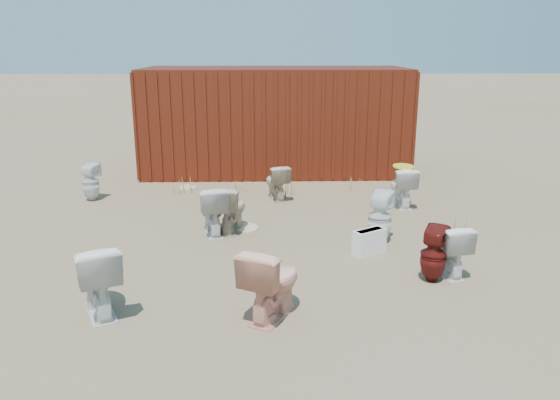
{
  "coord_description": "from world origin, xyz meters",
  "views": [
    {
      "loc": [
        -0.21,
        -7.66,
        2.91
      ],
      "look_at": [
        0.0,
        0.6,
        0.55
      ],
      "focal_mm": 35.0,
      "sensor_mm": 36.0,
      "label": 1
    }
  ],
  "objects_px": {
    "loose_tank": "(369,241)",
    "toilet_back_beige_left": "(276,182)",
    "shipping_container": "(275,120)",
    "toilet_front_c": "(212,210)",
    "toilet_front_a": "(97,278)",
    "toilet_back_beige_right": "(231,208)",
    "toilet_front_e": "(448,249)",
    "toilet_back_e": "(380,217)",
    "toilet_back_a": "(90,182)",
    "toilet_front_maroon": "(434,254)",
    "toilet_front_pink": "(272,281)",
    "toilet_back_yellowlid": "(402,187)"
  },
  "relations": [
    {
      "from": "toilet_back_beige_left",
      "to": "toilet_back_beige_right",
      "type": "relative_size",
      "value": 0.9
    },
    {
      "from": "shipping_container",
      "to": "toilet_back_yellowlid",
      "type": "distance_m",
      "value": 3.99
    },
    {
      "from": "toilet_front_e",
      "to": "toilet_back_a",
      "type": "bearing_deg",
      "value": -43.97
    },
    {
      "from": "toilet_back_a",
      "to": "toilet_back_beige_left",
      "type": "relative_size",
      "value": 1.06
    },
    {
      "from": "toilet_front_pink",
      "to": "toilet_front_e",
      "type": "distance_m",
      "value": 2.56
    },
    {
      "from": "toilet_front_maroon",
      "to": "toilet_front_e",
      "type": "xyz_separation_m",
      "value": [
        0.25,
        0.21,
        -0.01
      ]
    },
    {
      "from": "toilet_front_maroon",
      "to": "toilet_back_beige_left",
      "type": "height_order",
      "value": "toilet_front_maroon"
    },
    {
      "from": "toilet_front_maroon",
      "to": "toilet_back_e",
      "type": "height_order",
      "value": "toilet_back_e"
    },
    {
      "from": "toilet_front_e",
      "to": "toilet_back_a",
      "type": "xyz_separation_m",
      "value": [
        -5.74,
        3.68,
        0.01
      ]
    },
    {
      "from": "toilet_front_e",
      "to": "toilet_front_a",
      "type": "bearing_deg",
      "value": 1.71
    },
    {
      "from": "toilet_front_a",
      "to": "toilet_front_e",
      "type": "relative_size",
      "value": 1.2
    },
    {
      "from": "toilet_front_maroon",
      "to": "toilet_back_a",
      "type": "bearing_deg",
      "value": -1.33
    },
    {
      "from": "toilet_front_e",
      "to": "shipping_container",
      "type": "bearing_deg",
      "value": -82.48
    },
    {
      "from": "toilet_front_maroon",
      "to": "toilet_back_beige_left",
      "type": "relative_size",
      "value": 1.05
    },
    {
      "from": "toilet_back_beige_left",
      "to": "toilet_front_a",
      "type": "bearing_deg",
      "value": 48.44
    },
    {
      "from": "toilet_front_pink",
      "to": "toilet_back_yellowlid",
      "type": "relative_size",
      "value": 1.13
    },
    {
      "from": "toilet_back_yellowlid",
      "to": "toilet_back_beige_left",
      "type": "bearing_deg",
      "value": -15.9
    },
    {
      "from": "toilet_front_a",
      "to": "toilet_front_e",
      "type": "distance_m",
      "value": 4.35
    },
    {
      "from": "toilet_front_a",
      "to": "toilet_back_e",
      "type": "xyz_separation_m",
      "value": [
        3.59,
        2.19,
        -0.02
      ]
    },
    {
      "from": "toilet_front_pink",
      "to": "toilet_back_beige_right",
      "type": "bearing_deg",
      "value": -49.67
    },
    {
      "from": "toilet_back_beige_right",
      "to": "loose_tank",
      "type": "distance_m",
      "value": 2.3
    },
    {
      "from": "shipping_container",
      "to": "toilet_back_beige_left",
      "type": "height_order",
      "value": "shipping_container"
    },
    {
      "from": "shipping_container",
      "to": "toilet_front_c",
      "type": "height_order",
      "value": "shipping_container"
    },
    {
      "from": "toilet_front_c",
      "to": "loose_tank",
      "type": "bearing_deg",
      "value": 145.78
    },
    {
      "from": "shipping_container",
      "to": "toilet_back_yellowlid",
      "type": "bearing_deg",
      "value": -53.88
    },
    {
      "from": "toilet_back_beige_left",
      "to": "toilet_back_e",
      "type": "relative_size",
      "value": 0.85
    },
    {
      "from": "toilet_back_beige_left",
      "to": "loose_tank",
      "type": "xyz_separation_m",
      "value": [
        1.29,
        -2.88,
        -0.17
      ]
    },
    {
      "from": "shipping_container",
      "to": "toilet_back_beige_right",
      "type": "xyz_separation_m",
      "value": [
        -0.79,
        -4.47,
        -0.82
      ]
    },
    {
      "from": "toilet_back_a",
      "to": "toilet_front_pink",
      "type": "bearing_deg",
      "value": 143.03
    },
    {
      "from": "toilet_front_a",
      "to": "toilet_back_a",
      "type": "bearing_deg",
      "value": -97.56
    },
    {
      "from": "toilet_front_pink",
      "to": "toilet_front_c",
      "type": "relative_size",
      "value": 1.06
    },
    {
      "from": "loose_tank",
      "to": "toilet_back_beige_left",
      "type": "bearing_deg",
      "value": 81.76
    },
    {
      "from": "toilet_back_beige_left",
      "to": "toilet_back_e",
      "type": "height_order",
      "value": "toilet_back_e"
    },
    {
      "from": "toilet_front_pink",
      "to": "toilet_back_yellowlid",
      "type": "height_order",
      "value": "toilet_front_pink"
    },
    {
      "from": "toilet_back_beige_right",
      "to": "toilet_back_e",
      "type": "bearing_deg",
      "value": 179.72
    },
    {
      "from": "toilet_front_c",
      "to": "shipping_container",
      "type": "bearing_deg",
      "value": -116.42
    },
    {
      "from": "shipping_container",
      "to": "toilet_back_beige_left",
      "type": "relative_size",
      "value": 8.7
    },
    {
      "from": "toilet_front_a",
      "to": "toilet_back_yellowlid",
      "type": "xyz_separation_m",
      "value": [
        4.4,
        4.11,
        -0.05
      ]
    },
    {
      "from": "toilet_back_beige_left",
      "to": "toilet_front_maroon",
      "type": "bearing_deg",
      "value": 98.73
    },
    {
      "from": "toilet_back_e",
      "to": "toilet_front_pink",
      "type": "bearing_deg",
      "value": 82.08
    },
    {
      "from": "toilet_front_pink",
      "to": "toilet_back_beige_left",
      "type": "relative_size",
      "value": 1.22
    },
    {
      "from": "shipping_container",
      "to": "toilet_back_e",
      "type": "xyz_separation_m",
      "value": [
        1.5,
        -5.07,
        -0.79
      ]
    },
    {
      "from": "toilet_front_a",
      "to": "toilet_back_beige_right",
      "type": "height_order",
      "value": "toilet_front_a"
    },
    {
      "from": "toilet_front_maroon",
      "to": "toilet_back_beige_left",
      "type": "xyz_separation_m",
      "value": [
        -1.91,
        3.88,
        -0.02
      ]
    },
    {
      "from": "loose_tank",
      "to": "toilet_front_a",
      "type": "bearing_deg",
      "value": 175.4
    },
    {
      "from": "toilet_front_maroon",
      "to": "toilet_back_yellowlid",
      "type": "distance_m",
      "value": 3.36
    },
    {
      "from": "toilet_front_a",
      "to": "toilet_back_beige_right",
      "type": "bearing_deg",
      "value": -140.63
    },
    {
      "from": "toilet_back_beige_left",
      "to": "toilet_back_e",
      "type": "bearing_deg",
      "value": 104.2
    },
    {
      "from": "toilet_front_e",
      "to": "toilet_back_beige_right",
      "type": "relative_size",
      "value": 0.92
    },
    {
      "from": "toilet_front_c",
      "to": "toilet_back_yellowlid",
      "type": "xyz_separation_m",
      "value": [
        3.37,
        1.45,
        -0.02
      ]
    }
  ]
}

